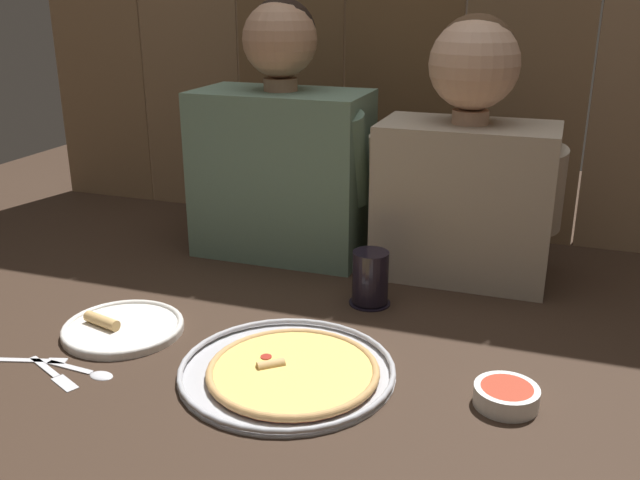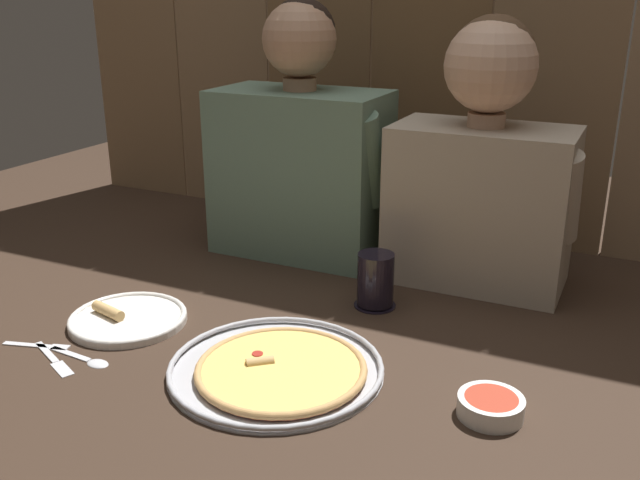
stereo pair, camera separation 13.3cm
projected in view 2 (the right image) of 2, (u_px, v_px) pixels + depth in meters
The scene contains 10 objects.
ground_plane at pixel (295, 346), 1.31m from camera, with size 3.20×3.20×0.00m, color #332319.
pizza_tray at pixel (278, 368), 1.22m from camera, with size 0.38×0.38×0.03m.
dinner_plate at pixel (127, 318), 1.40m from camera, with size 0.23×0.23×0.03m.
drinking_glass at pixel (376, 281), 1.46m from camera, with size 0.09×0.09×0.12m.
dipping_bowl at pixel (491, 406), 1.09m from camera, with size 0.10×0.10×0.03m.
table_fork at pixel (39, 345), 1.31m from camera, with size 0.13×0.05×0.01m.
table_knife at pixel (53, 358), 1.26m from camera, with size 0.15×0.08×0.01m.
table_spoon at pixel (89, 359), 1.26m from camera, with size 0.14×0.03×0.01m.
diner_left at pixel (300, 148), 1.71m from camera, with size 0.45×0.23×0.61m.
diner_right at pixel (483, 166), 1.52m from camera, with size 0.43×0.22×0.58m.
Camera 2 is at (0.54, -1.03, 0.63)m, focal length 39.28 mm.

